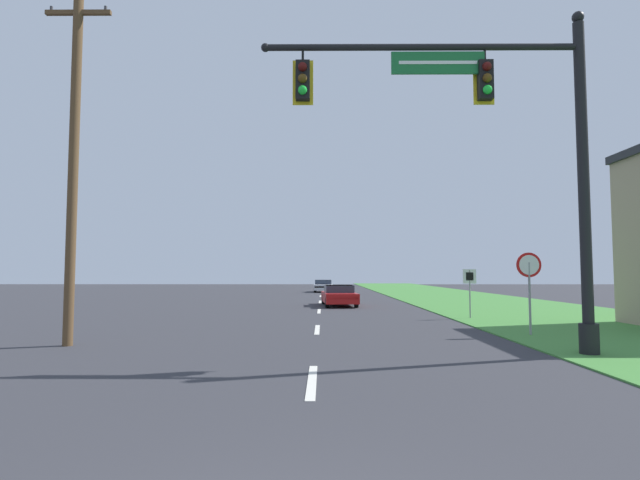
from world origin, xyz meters
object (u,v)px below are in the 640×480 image
at_px(signal_mast, 507,146).
at_px(stop_sign, 529,275).
at_px(car_ahead, 339,295).
at_px(route_sign_post, 470,282).
at_px(utility_pole_near, 74,153).
at_px(far_car, 323,286).

bearing_deg(signal_mast, stop_sign, 61.83).
relative_size(car_ahead, route_sign_post, 2.33).
relative_size(route_sign_post, utility_pole_near, 0.20).
bearing_deg(car_ahead, signal_mast, -78.73).
bearing_deg(route_sign_post, signal_mast, -100.74).
bearing_deg(far_car, route_sign_post, -77.93).
distance_m(far_car, utility_pole_near, 37.38).
height_order(car_ahead, stop_sign, stop_sign).
height_order(stop_sign, utility_pole_near, utility_pole_near).
relative_size(signal_mast, stop_sign, 3.29).
bearing_deg(route_sign_post, utility_pole_near, -148.95).
relative_size(car_ahead, far_car, 1.09).
relative_size(signal_mast, far_car, 1.90).
height_order(car_ahead, utility_pole_near, utility_pole_near).
distance_m(far_car, route_sign_post, 29.37).
bearing_deg(car_ahead, far_car, 92.54).
bearing_deg(far_car, car_ahead, -87.46).
bearing_deg(utility_pole_near, stop_sign, 9.15).
bearing_deg(far_car, signal_mast, -83.41).
bearing_deg(signal_mast, far_car, 96.59).
relative_size(car_ahead, stop_sign, 1.89).
xyz_separation_m(signal_mast, stop_sign, (1.92, 3.59, -3.10)).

